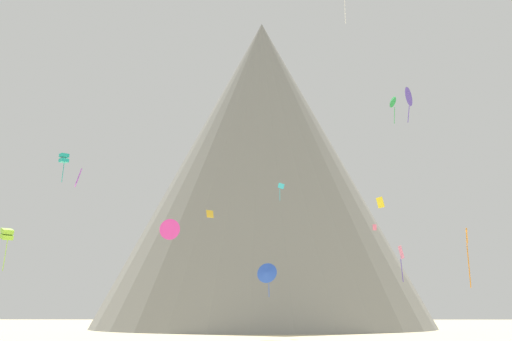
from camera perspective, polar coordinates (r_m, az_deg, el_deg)
rock_massif at (r=126.73m, az=1.52°, el=-0.89°), size 90.10×90.10×61.53m
kite_gold_low at (r=68.78m, az=-4.15°, el=-3.90°), size 0.81×0.67×0.84m
kite_cyan_mid at (r=90.48m, az=2.24°, el=-1.55°), size 1.01×0.58×2.53m
kite_orange_low at (r=57.15m, az=18.40°, el=-6.41°), size 0.19×0.75×5.07m
kite_teal_mid at (r=85.37m, az=-16.82°, el=1.05°), size 1.42×1.42×3.73m
kite_lime_low at (r=81.83m, az=-21.40°, el=-5.35°), size 1.79×1.80×5.13m
kite_violet_low at (r=53.48m, az=-15.62°, el=-0.64°), size 0.74×1.24×1.44m
kite_indigo_high at (r=74.72m, az=13.40°, el=6.42°), size 1.58×2.13×4.14m
kite_yellow_mid at (r=66.82m, az=11.07°, el=-2.82°), size 0.84×0.54×1.18m
kite_blue_low at (r=78.51m, az=0.95°, el=-9.13°), size 2.71×1.74×4.20m
kite_rainbow_low at (r=80.81m, az=10.57°, el=-5.03°), size 0.50×0.26×0.75m
kite_green_high at (r=92.04m, az=12.08°, el=6.02°), size 1.19×1.74×4.00m
kite_pink_low at (r=76.66m, az=12.88°, el=-7.42°), size 0.55×0.87×4.20m
kite_magenta_low at (r=57.08m, az=-7.76°, el=-5.22°), size 2.01×1.45×1.87m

